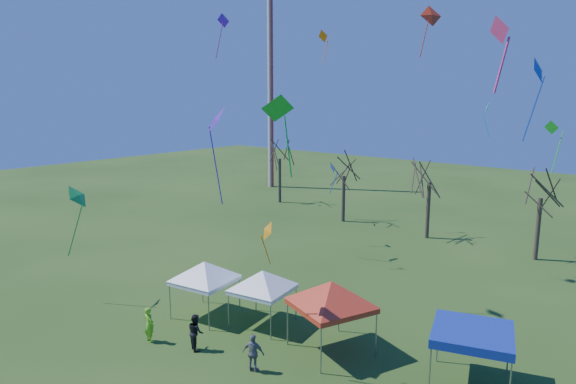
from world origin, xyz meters
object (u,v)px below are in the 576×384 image
(tent_red, at_px, (331,286))
(tent_blue, at_px, (473,334))
(radio_mast, at_px, (270,87))
(tree_0, at_px, (280,143))
(tree_2, at_px, (430,162))
(tent_white_mid, at_px, (263,274))
(person_dark, at_px, (196,332))
(person_grey, at_px, (253,353))
(tree_3, at_px, (543,175))
(tree_1, at_px, (344,159))
(tent_white_west, at_px, (204,265))
(person_green, at_px, (149,324))

(tent_red, xyz_separation_m, tent_blue, (5.96, 1.27, -0.92))
(tent_red, bearing_deg, radio_mast, 135.26)
(tree_0, relative_size, tree_2, 1.03)
(tent_blue, bearing_deg, tree_2, 119.18)
(tent_white_mid, xyz_separation_m, person_dark, (-0.61, -3.90, -1.84))
(tent_red, height_order, person_grey, tent_red)
(tree_3, bearing_deg, tent_blue, -82.87)
(tree_1, bearing_deg, tree_3, -2.06)
(tree_3, relative_size, tent_blue, 2.06)
(tent_white_west, distance_m, person_dark, 4.16)
(tree_3, xyz_separation_m, tent_white_mid, (-7.85, -20.15, -3.40))
(tree_0, relative_size, person_grey, 5.10)
(tent_blue, distance_m, person_green, 14.47)
(person_grey, bearing_deg, tent_red, -133.89)
(person_green, bearing_deg, tree_1, -71.30)
(tree_0, distance_m, tree_1, 10.47)
(radio_mast, height_order, tree_2, radio_mast)
(tree_3, bearing_deg, tree_1, 177.94)
(tent_white_west, bearing_deg, tree_2, 83.39)
(tree_2, bearing_deg, tree_0, 170.76)
(tent_white_west, relative_size, tent_white_mid, 1.04)
(tent_red, relative_size, person_green, 2.38)
(tree_2, bearing_deg, tree_3, -2.27)
(tent_red, bearing_deg, tree_2, 103.18)
(tree_0, bearing_deg, tree_3, -7.08)
(tree_3, xyz_separation_m, person_dark, (-8.45, -24.05, -5.23))
(person_dark, bearing_deg, tree_1, -47.69)
(tent_white_mid, relative_size, person_grey, 2.24)
(tree_0, bearing_deg, person_green, -60.29)
(tree_2, bearing_deg, tent_blue, -60.82)
(tent_red, relative_size, tent_blue, 1.07)
(tent_white_mid, distance_m, person_grey, 4.91)
(tree_2, distance_m, person_dark, 24.99)
(tent_white_west, height_order, tent_red, tent_red)
(tent_white_west, distance_m, tent_blue, 13.50)
(tree_0, distance_m, tent_white_mid, 30.47)
(tent_white_west, bearing_deg, radio_mast, 126.48)
(tree_0, relative_size, tent_white_west, 2.18)
(tent_white_west, bearing_deg, tree_1, 105.04)
(tent_blue, relative_size, person_grey, 2.32)
(tree_0, relative_size, tree_1, 1.12)
(tree_0, height_order, tent_blue, tree_0)
(tent_white_west, height_order, person_dark, tent_white_west)
(tree_2, bearing_deg, tent_white_mid, -88.45)
(person_green, bearing_deg, tent_blue, -149.90)
(tree_2, relative_size, person_dark, 4.84)
(tent_white_west, relative_size, tent_red, 0.94)
(radio_mast, xyz_separation_m, tree_2, (25.63, -9.62, -6.21))
(tree_0, height_order, tree_1, tree_0)
(tent_blue, height_order, person_grey, tent_blue)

